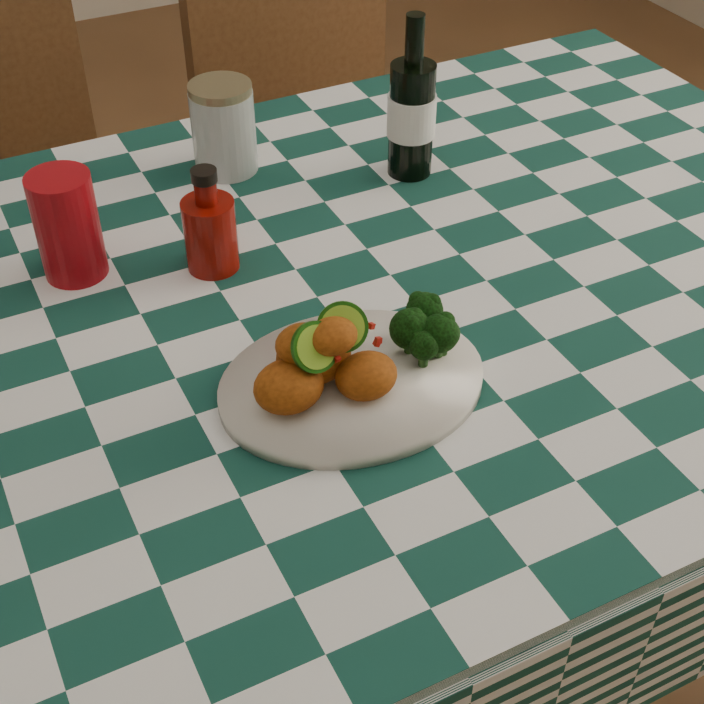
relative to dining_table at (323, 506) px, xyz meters
name	(u,v)px	position (x,y,z in m)	size (l,w,h in m)	color
ground	(328,654)	(0.00, 0.00, -0.39)	(5.00, 5.00, 0.00)	brown
dining_table	(323,506)	(0.00, 0.00, 0.00)	(1.66, 1.06, 0.79)	#113E34
plate	(352,384)	(-0.04, -0.17, 0.40)	(0.30, 0.23, 0.02)	silver
fried_chicken_pile	(330,353)	(-0.06, -0.17, 0.46)	(0.14, 0.10, 0.09)	#A84B10
broccoli_side	(420,329)	(0.05, -0.16, 0.44)	(0.07, 0.07, 0.05)	black
red_tumbler	(67,226)	(-0.25, 0.18, 0.46)	(0.08, 0.08, 0.14)	#95080F
ketchup_bottle	(209,220)	(-0.09, 0.12, 0.46)	(0.07, 0.07, 0.14)	#710B05
mason_jar	(223,128)	(0.01, 0.34, 0.46)	(0.09, 0.09, 0.13)	#B2BCBA
beer_bottle	(412,97)	(0.25, 0.22, 0.51)	(0.07, 0.07, 0.23)	black
wooden_chair_left	(35,260)	(-0.25, 0.74, 0.06)	(0.41, 0.43, 0.90)	#472814
wooden_chair_right	(339,169)	(0.38, 0.73, 0.10)	(0.45, 0.47, 0.98)	#472814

